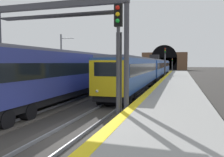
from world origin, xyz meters
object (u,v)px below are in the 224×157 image
object	(u,v)px
railway_signal_near	(118,56)
train_main_approaching	(154,68)
overhead_signal_gantry	(57,30)
catenary_mast_near	(62,59)
train_adjacent_platform	(122,68)
railway_signal_mid	(165,61)
railway_signal_far	(172,63)

from	to	relation	value
railway_signal_near	train_main_approaching	bearing A→B (deg)	-176.66
overhead_signal_gantry	catenary_mast_near	world-z (taller)	catenary_mast_near
train_main_approaching	catenary_mast_near	world-z (taller)	catenary_mast_near
train_adjacent_platform	railway_signal_mid	size ratio (longest dim) A/B	9.62
overhead_signal_gantry	catenary_mast_near	size ratio (longest dim) A/B	1.20
overhead_signal_gantry	catenary_mast_near	distance (m)	18.94
railway_signal_mid	catenary_mast_near	bearing A→B (deg)	-40.68
railway_signal_near	catenary_mast_near	world-z (taller)	catenary_mast_near
train_adjacent_platform	catenary_mast_near	distance (m)	10.32
railway_signal_near	railway_signal_far	size ratio (longest dim) A/B	1.25
train_adjacent_platform	railway_signal_near	world-z (taller)	railway_signal_near
railway_signal_far	railway_signal_mid	bearing A→B (deg)	0.00
railway_signal_near	catenary_mast_near	distance (m)	22.36
train_main_approaching	railway_signal_mid	xyz separation A→B (m)	(0.89, -1.90, 1.40)
train_main_approaching	train_adjacent_platform	xyz separation A→B (m)	(-6.75, 4.47, 0.18)
railway_signal_near	railway_signal_mid	bearing A→B (deg)	-180.00
railway_signal_mid	overhead_signal_gantry	xyz separation A→B (m)	(-31.89, 4.13, 1.53)
railway_signal_near	railway_signal_mid	size ratio (longest dim) A/B	1.00
train_main_approaching	overhead_signal_gantry	xyz separation A→B (m)	(-31.00, 2.24, 2.94)
railway_signal_mid	railway_signal_far	world-z (taller)	railway_signal_mid
railway_signal_mid	railway_signal_near	bearing A→B (deg)	0.00
railway_signal_near	overhead_signal_gantry	xyz separation A→B (m)	(1.49, 4.13, 1.55)
train_main_approaching	railway_signal_mid	bearing A→B (deg)	114.82
railway_signal_mid	catenary_mast_near	world-z (taller)	catenary_mast_near
train_main_approaching	railway_signal_near	xyz separation A→B (m)	(-32.49, -1.90, 1.39)
train_main_approaching	railway_signal_near	distance (m)	32.58
train_adjacent_platform	overhead_signal_gantry	world-z (taller)	overhead_signal_gantry
railway_signal_near	overhead_signal_gantry	world-z (taller)	overhead_signal_gantry
train_adjacent_platform	overhead_signal_gantry	distance (m)	24.52
catenary_mast_near	overhead_signal_gantry	bearing A→B (deg)	-151.48
railway_signal_far	train_adjacent_platform	bearing A→B (deg)	-7.85
railway_signal_mid	overhead_signal_gantry	distance (m)	32.20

